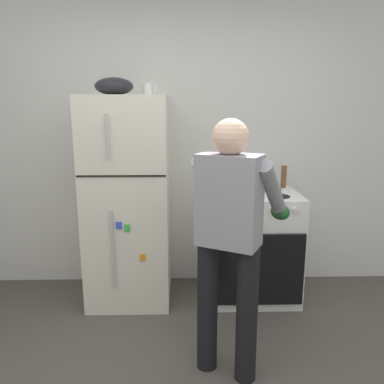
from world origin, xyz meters
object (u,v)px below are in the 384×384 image
at_px(pepper_mill, 284,176).
at_px(stove_range, 252,245).
at_px(coffee_mug, 148,89).
at_px(refrigerator, 128,201).
at_px(mixing_bowl, 114,86).
at_px(person_cook, 231,227).
at_px(red_pot, 236,187).

bearing_deg(pepper_mill, stove_range, -144.96).
bearing_deg(stove_range, coffee_mug, 176.08).
distance_m(refrigerator, mixing_bowl, 0.94).
xyz_separation_m(person_cook, pepper_mill, (0.62, 1.21, 0.08)).
bearing_deg(red_pot, pepper_mill, 28.52).
relative_size(refrigerator, pepper_mill, 9.05).
relative_size(person_cook, coffee_mug, 14.28).
distance_m(stove_range, coffee_mug, 1.59).
height_order(coffee_mug, pepper_mill, coffee_mug).
xyz_separation_m(refrigerator, mixing_bowl, (-0.08, 0.00, 0.94)).
bearing_deg(person_cook, pepper_mill, 62.87).
xyz_separation_m(person_cook, mixing_bowl, (-0.82, 1.01, 0.85)).
bearing_deg(red_pot, person_cook, -99.43).
distance_m(stove_range, red_pot, 0.56).
xyz_separation_m(coffee_mug, pepper_mill, (1.18, 0.15, -0.75)).
height_order(stove_range, mixing_bowl, mixing_bowl).
distance_m(coffee_mug, pepper_mill, 1.41).
bearing_deg(pepper_mill, mixing_bowl, -172.11).
bearing_deg(coffee_mug, mixing_bowl, -169.22).
relative_size(refrigerator, person_cook, 1.09).
bearing_deg(red_pot, coffee_mug, 172.10).
relative_size(coffee_mug, mixing_bowl, 0.37).
distance_m(person_cook, coffee_mug, 1.46).
distance_m(refrigerator, person_cook, 1.26).
bearing_deg(stove_range, mixing_bowl, 179.48).
xyz_separation_m(stove_range, red_pot, (-0.16, -0.04, 0.53)).
height_order(stove_range, person_cook, person_cook).
relative_size(refrigerator, coffee_mug, 15.52).
distance_m(person_cook, red_pot, 0.97).
xyz_separation_m(refrigerator, coffee_mug, (0.18, 0.05, 0.92)).
relative_size(refrigerator, stove_range, 1.85).
height_order(red_pot, coffee_mug, coffee_mug).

